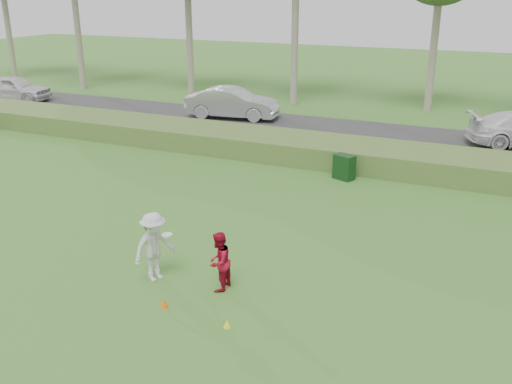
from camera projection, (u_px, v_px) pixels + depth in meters
The scene contains 10 objects.
ground at pixel (189, 293), 13.92m from camera, with size 120.00×120.00×0.00m, color #326923.
reed_strip at pixel (334, 152), 24.05m from camera, with size 80.00×3.00×0.90m, color #436428.
park_road at pixel (363, 135), 28.48m from camera, with size 80.00×6.00×0.06m, color #2D2D2D.
player_white at pixel (154, 247), 14.28m from camera, with size 1.07×1.34×1.81m.
player_red at pixel (219, 262), 13.84m from camera, with size 0.73×0.57×1.51m, color #A50E27.
cone_orange at pixel (164, 303), 13.27m from camera, with size 0.20×0.20×0.22m, color #DF610B.
cone_yellow at pixel (227, 323), 12.50m from camera, with size 0.17×0.17×0.19m, color yellow.
utility_cabinet at pixel (344, 167), 21.94m from camera, with size 0.78×0.48×0.97m, color black.
car_left at pixel (14, 88), 36.61m from camera, with size 1.87×4.65×1.58m, color silver.
car_mid at pixel (232, 103), 31.72m from camera, with size 1.79×5.13×1.69m, color silver.
Camera 1 is at (6.54, -10.48, 7.07)m, focal length 40.00 mm.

